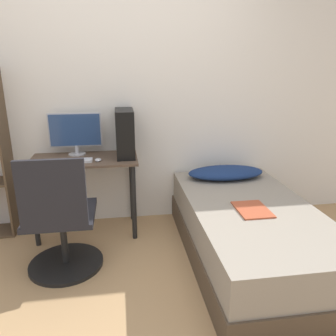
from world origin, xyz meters
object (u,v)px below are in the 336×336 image
at_px(office_chair, 61,229).
at_px(keyboard, 72,161).
at_px(bed, 249,232).
at_px(monitor, 75,132).
at_px(pc_tower, 125,133).

distance_m(office_chair, keyboard, 0.65).
xyz_separation_m(bed, keyboard, (-1.44, 0.57, 0.51)).
bearing_deg(monitor, bed, -30.09).
relative_size(office_chair, pc_tower, 2.23).
height_order(monitor, keyboard, monitor).
xyz_separation_m(office_chair, pc_tower, (0.52, 0.66, 0.59)).
relative_size(office_chair, bed, 0.52).
bearing_deg(monitor, keyboard, -93.78).
xyz_separation_m(bed, monitor, (-1.42, 0.82, 0.71)).
relative_size(bed, pc_tower, 4.30).
xyz_separation_m(office_chair, keyboard, (0.05, 0.52, 0.38)).
relative_size(bed, keyboard, 5.29).
bearing_deg(keyboard, bed, -21.66).
distance_m(office_chair, bed, 1.49).
bearing_deg(bed, monitor, 149.91).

